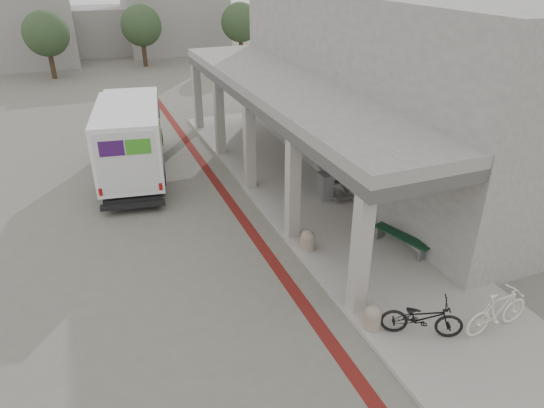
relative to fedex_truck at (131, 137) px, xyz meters
name	(u,v)px	position (x,y,z in m)	size (l,w,h in m)	color
ground	(235,258)	(1.87, -7.52, -1.67)	(120.00, 120.00, 0.00)	#666157
bike_lane_stripe	(245,222)	(2.87, -5.52, -1.66)	(0.35, 40.00, 0.01)	maroon
sidewalk	(351,232)	(5.87, -7.52, -1.61)	(4.40, 28.00, 0.12)	gray
transit_building	(362,91)	(8.70, -3.02, 1.73)	(7.60, 17.00, 7.00)	gray
distant_backdrop	(75,26)	(-0.97, 28.36, 1.04)	(28.00, 10.00, 6.50)	gray
tree_left	(46,34)	(-3.13, 20.48, 1.51)	(3.20, 3.20, 4.80)	#38281C
tree_mid	(141,26)	(3.87, 22.48, 1.51)	(3.20, 3.20, 4.80)	#38281C
tree_right	(240,23)	(11.87, 21.48, 1.51)	(3.20, 3.20, 4.80)	#38281C
fedex_truck	(131,137)	(0.00, 0.00, 0.00)	(3.37, 7.60, 3.13)	black
bench	(402,239)	(6.74, -9.05, -1.23)	(0.96, 1.96, 0.45)	slate
bollard_near	(373,317)	(3.97, -11.81, -1.23)	(0.42, 0.42, 0.63)	gray
bollard_far	(308,240)	(4.04, -8.04, -1.22)	(0.44, 0.44, 0.66)	gray
utility_cabinet	(325,186)	(6.17, -5.09, -1.06)	(0.44, 0.59, 0.98)	gray
bicycle_black	(422,317)	(4.90, -12.42, -1.05)	(0.66, 1.90, 1.00)	black
bicycle_cream	(498,311)	(6.66, -12.95, -0.99)	(0.53, 1.87, 1.13)	silver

